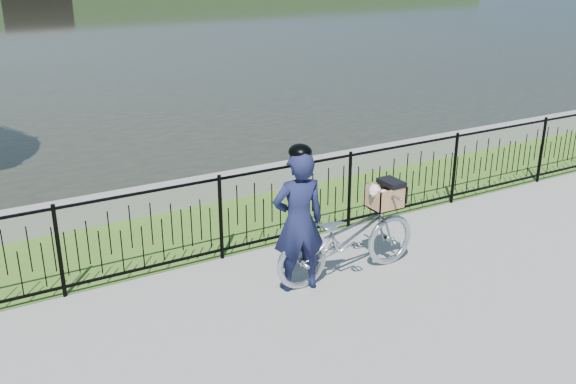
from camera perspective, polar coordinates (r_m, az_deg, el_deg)
ground at (r=7.69m, az=6.04°, el=-8.83°), size 120.00×120.00×0.00m
grass_strip at (r=9.69m, az=-2.89°, el=-2.26°), size 60.00×2.00×0.01m
quay_wall at (r=10.46m, az=-5.40°, el=0.58°), size 60.00×0.30×0.40m
fence at (r=8.66m, az=0.05°, el=-1.02°), size 14.00×0.06×1.15m
bicycle_rig at (r=7.84m, az=5.37°, el=-3.89°), size 1.96×0.68×1.15m
cyclist at (r=7.37m, az=0.94°, el=-2.50°), size 0.69×0.52×1.77m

